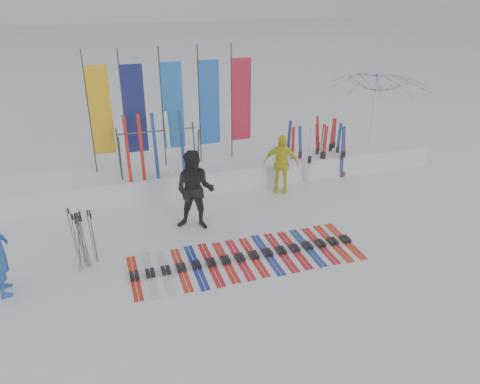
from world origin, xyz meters
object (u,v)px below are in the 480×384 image
object	(u,v)px
person_black	(195,191)
person_yellow	(281,163)
ski_row	(246,257)
ski_rack	(158,146)
tent_canopy	(375,116)

from	to	relation	value
person_black	person_yellow	distance (m)	2.99
ski_row	ski_rack	distance (m)	4.14
ski_rack	ski_row	bearing A→B (deg)	-72.69
person_yellow	tent_canopy	distance (m)	4.06
person_black	ski_rack	xyz separation A→B (m)	(-0.48, 2.10, 0.44)
person_black	ski_rack	bearing A→B (deg)	126.90
tent_canopy	ski_row	world-z (taller)	tent_canopy
person_black	ski_row	xyz separation A→B (m)	(0.69, -1.64, -0.91)
person_black	tent_canopy	size ratio (longest dim) A/B	0.60
ski_rack	person_yellow	bearing A→B (deg)	-13.59
ski_rack	tent_canopy	bearing A→B (deg)	5.76
tent_canopy	ski_row	xyz separation A→B (m)	(-5.72, -4.43, -1.39)
person_black	ski_row	size ratio (longest dim) A/B	0.39
person_yellow	ski_row	world-z (taller)	person_yellow
person_black	tent_canopy	bearing A→B (deg)	47.75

